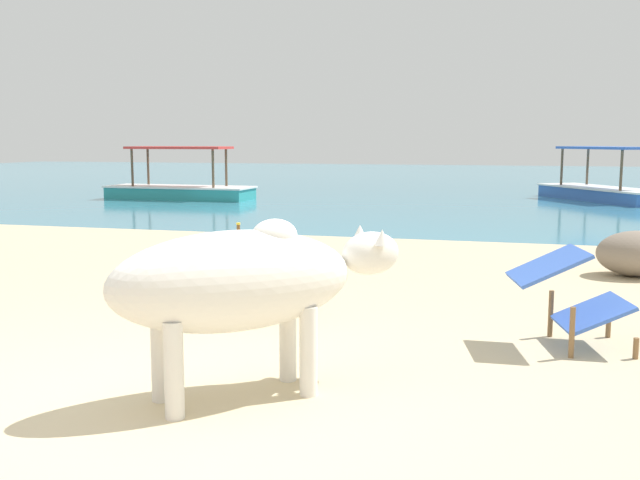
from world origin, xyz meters
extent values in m
cube|color=#CCB78E|center=(0.00, 0.00, 0.02)|extent=(18.00, 14.00, 0.04)
cube|color=teal|center=(0.00, 22.00, 0.00)|extent=(60.00, 36.00, 0.03)
cylinder|color=silver|center=(0.56, 0.64, 0.29)|extent=(0.10, 0.10, 0.51)
cylinder|color=silver|center=(0.75, 0.43, 0.29)|extent=(0.10, 0.10, 0.51)
cylinder|color=silver|center=(0.00, 0.14, 0.29)|extent=(0.10, 0.10, 0.51)
cylinder|color=silver|center=(0.19, -0.07, 0.29)|extent=(0.10, 0.10, 0.51)
ellipsoid|color=silver|center=(0.38, 0.28, 0.70)|extent=(1.37, 1.30, 0.55)
ellipsoid|color=silver|center=(1.01, 0.85, 0.79)|extent=(0.42, 0.41, 0.26)
cone|color=silver|center=(0.93, 0.95, 0.90)|extent=(0.13, 0.13, 0.09)
cone|color=silver|center=(1.10, 0.76, 0.90)|extent=(0.13, 0.13, 0.09)
ellipsoid|color=silver|center=(0.56, 0.44, 0.93)|extent=(0.34, 0.34, 0.18)
cube|color=brown|center=(-0.29, 2.18, 0.48)|extent=(0.82, 0.55, 0.04)
cylinder|color=brown|center=(0.08, 2.31, 0.25)|extent=(0.05, 0.05, 0.42)
cylinder|color=brown|center=(0.02, 1.95, 0.25)|extent=(0.05, 0.05, 0.42)
cylinder|color=brown|center=(-0.60, 2.40, 0.25)|extent=(0.05, 0.05, 0.42)
cylinder|color=brown|center=(-0.65, 2.05, 0.25)|extent=(0.05, 0.05, 0.42)
cylinder|color=brown|center=(-0.33, 2.11, 0.61)|extent=(0.07, 0.07, 0.22)
cylinder|color=brown|center=(-0.33, 2.11, 0.75)|extent=(0.03, 0.03, 0.06)
cylinder|color=yellow|center=(-0.33, 2.11, 0.79)|extent=(0.03, 0.03, 0.02)
cylinder|color=brown|center=(2.50, 2.15, 0.11)|extent=(0.04, 0.04, 0.14)
cylinder|color=brown|center=(2.62, 1.64, 0.11)|extent=(0.04, 0.04, 0.14)
cylinder|color=brown|center=(2.10, 2.06, 0.21)|extent=(0.04, 0.04, 0.34)
cylinder|color=brown|center=(2.21, 1.55, 0.21)|extent=(0.04, 0.04, 0.34)
cube|color=#3D66C6|center=(2.36, 1.85, 0.28)|extent=(0.53, 0.60, 0.21)
cube|color=#3D66C6|center=(2.05, 1.78, 0.61)|extent=(0.56, 0.61, 0.23)
ellipsoid|color=#756651|center=(-1.03, 3.82, 0.17)|extent=(0.70, 0.71, 0.27)
ellipsoid|color=gray|center=(3.07, 4.78, 0.28)|extent=(0.98, 0.83, 0.48)
cube|color=#3866B7|center=(3.79, 15.27, 0.16)|extent=(2.88, 3.62, 0.28)
cube|color=white|center=(3.79, 15.27, 0.32)|extent=(2.96, 3.71, 0.04)
cylinder|color=brown|center=(2.88, 15.97, 0.77)|extent=(0.06, 0.06, 0.95)
cylinder|color=brown|center=(3.52, 16.38, 0.77)|extent=(0.06, 0.06, 0.95)
cylinder|color=brown|center=(4.05, 14.15, 0.77)|extent=(0.06, 0.06, 0.95)
cube|color=#3D66C6|center=(3.79, 15.27, 1.28)|extent=(2.15, 2.62, 0.06)
cube|color=teal|center=(-6.23, 13.00, 0.16)|extent=(3.62, 1.16, 0.28)
cube|color=white|center=(-6.23, 13.00, 0.32)|extent=(3.69, 1.22, 0.04)
cylinder|color=brown|center=(-7.31, 12.63, 0.77)|extent=(0.06, 0.06, 0.95)
cylinder|color=brown|center=(-7.30, 13.40, 0.77)|extent=(0.06, 0.06, 0.95)
cylinder|color=brown|center=(-5.15, 12.60, 0.77)|extent=(0.06, 0.06, 0.95)
cylinder|color=brown|center=(-5.14, 13.37, 0.77)|extent=(0.06, 0.06, 0.95)
cube|color=red|center=(-6.23, 13.00, 1.28)|extent=(2.54, 0.98, 0.06)
camera|label=1|loc=(1.84, -3.30, 1.45)|focal=40.62mm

